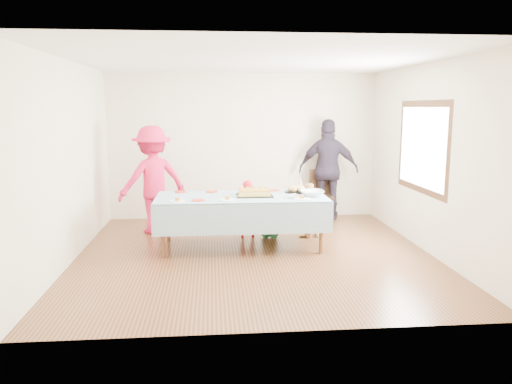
{
  "coord_description": "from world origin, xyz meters",
  "views": [
    {
      "loc": [
        -0.59,
        -6.84,
        2.08
      ],
      "look_at": [
        0.05,
        0.3,
        0.85
      ],
      "focal_mm": 35.0,
      "sensor_mm": 36.0,
      "label": 1
    }
  ],
  "objects_px": {
    "party_table": "(241,200)",
    "dining_chair": "(321,192)",
    "birthday_cake": "(254,193)",
    "adult_left": "(153,180)"
  },
  "relations": [
    {
      "from": "dining_chair",
      "to": "birthday_cake",
      "type": "bearing_deg",
      "value": -126.24
    },
    {
      "from": "party_table",
      "to": "dining_chair",
      "type": "bearing_deg",
      "value": 48.34
    },
    {
      "from": "birthday_cake",
      "to": "adult_left",
      "type": "bearing_deg",
      "value": 146.52
    },
    {
      "from": "party_table",
      "to": "birthday_cake",
      "type": "xyz_separation_m",
      "value": [
        0.2,
        0.01,
        0.1
      ]
    },
    {
      "from": "party_table",
      "to": "dining_chair",
      "type": "distance_m",
      "value": 2.4
    },
    {
      "from": "birthday_cake",
      "to": "party_table",
      "type": "bearing_deg",
      "value": -178.2
    },
    {
      "from": "birthday_cake",
      "to": "adult_left",
      "type": "height_order",
      "value": "adult_left"
    },
    {
      "from": "dining_chair",
      "to": "party_table",
      "type": "bearing_deg",
      "value": -129.83
    },
    {
      "from": "birthday_cake",
      "to": "adult_left",
      "type": "xyz_separation_m",
      "value": [
        -1.6,
        1.06,
        0.06
      ]
    },
    {
      "from": "party_table",
      "to": "dining_chair",
      "type": "height_order",
      "value": "dining_chair"
    }
  ]
}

